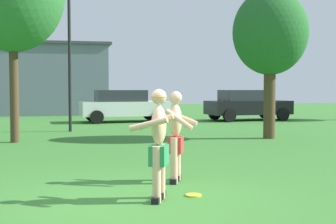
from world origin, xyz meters
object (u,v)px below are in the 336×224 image
Objects in this scene: player_in_green at (158,139)px; player_near at (176,135)px; car_black_mid_lot at (247,104)px; car_white_far_end at (123,105)px; frisbee at (194,195)px; tree_behind_players at (270,34)px; lamp_post at (69,42)px.

player_near is at bearing 65.54° from player_in_green.
player_near is 16.29m from car_black_mid_lot.
player_near is 0.37× the size of car_white_far_end.
car_white_far_end is (0.90, 15.94, 0.81)m from frisbee.
player_in_green is 17.70m from car_black_mid_lot.
player_near is at bearing 90.34° from frisbee.
player_near is at bearing -126.94° from tree_behind_players.
tree_behind_players reaches higher than frisbee.
car_black_mid_lot is 1.01× the size of car_white_far_end.
car_black_mid_lot is at bearing 64.94° from frisbee.
player_in_green is 1.09m from frisbee.
player_in_green is at bearing -165.95° from frisbee.
lamp_post is at bearing -120.06° from car_white_far_end.
lamp_post is at bearing 148.56° from tree_behind_players.
car_black_mid_lot is at bearing 72.45° from tree_behind_players.
car_black_mid_lot is 0.90× the size of tree_behind_players.
car_white_far_end is 9.70m from tree_behind_players.
lamp_post is (-1.73, 10.24, 2.59)m from player_near.
player_in_green is at bearing -116.59° from car_black_mid_lot.
tree_behind_players is (-2.61, -8.25, 2.66)m from car_black_mid_lot.
player_near is 1.41m from frisbee.
lamp_post is (-1.15, 11.52, 2.51)m from player_in_green.
frisbee is 0.05× the size of tree_behind_players.
tree_behind_players is (3.82, -8.52, 2.66)m from car_white_far_end.
frisbee is (0.59, 0.15, -0.91)m from player_in_green.
car_white_far_end is 0.89× the size of tree_behind_players.
tree_behind_players is (4.72, 7.42, 3.47)m from frisbee.
tree_behind_players reaches higher than player_in_green.
player_in_green is at bearing -125.05° from tree_behind_players.
frisbee is at bearing -115.06° from car_black_mid_lot.
lamp_post reaches higher than player_in_green.
player_near reaches higher than frisbee.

